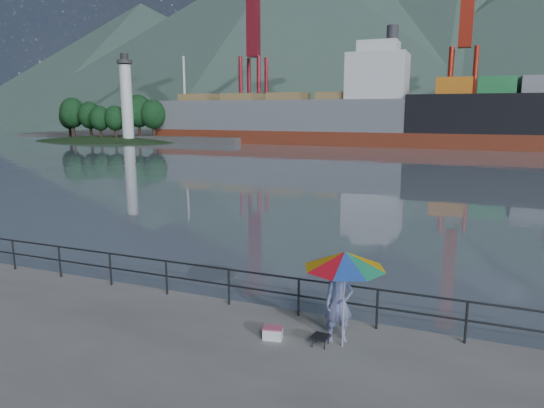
{
  "coord_description": "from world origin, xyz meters",
  "views": [
    {
      "loc": [
        6.76,
        -9.43,
        5.2
      ],
      "look_at": [
        0.53,
        6.0,
        2.0
      ],
      "focal_mm": 32.0,
      "sensor_mm": 36.0,
      "label": 1
    }
  ],
  "objects_px": {
    "fisherman": "(339,303)",
    "beach_umbrella": "(345,260)",
    "bulk_carrier": "(297,117)",
    "cooler_bag": "(273,334)"
  },
  "relations": [
    {
      "from": "fisherman",
      "to": "bulk_carrier",
      "type": "distance_m",
      "value": 72.74
    },
    {
      "from": "cooler_bag",
      "to": "bulk_carrier",
      "type": "xyz_separation_m",
      "value": [
        -23.23,
        68.87,
        4.06
      ]
    },
    {
      "from": "beach_umbrella",
      "to": "cooler_bag",
      "type": "xyz_separation_m",
      "value": [
        -1.59,
        -0.23,
        -1.9
      ]
    },
    {
      "from": "beach_umbrella",
      "to": "bulk_carrier",
      "type": "bearing_deg",
      "value": 109.88
    },
    {
      "from": "cooler_bag",
      "to": "beach_umbrella",
      "type": "bearing_deg",
      "value": -3.0
    },
    {
      "from": "cooler_bag",
      "to": "bulk_carrier",
      "type": "distance_m",
      "value": 72.79
    },
    {
      "from": "fisherman",
      "to": "bulk_carrier",
      "type": "xyz_separation_m",
      "value": [
        -24.65,
        68.35,
        3.29
      ]
    },
    {
      "from": "fisherman",
      "to": "beach_umbrella",
      "type": "bearing_deg",
      "value": -82.81
    },
    {
      "from": "cooler_bag",
      "to": "fisherman",
      "type": "bearing_deg",
      "value": 8.7
    },
    {
      "from": "beach_umbrella",
      "to": "cooler_bag",
      "type": "height_order",
      "value": "beach_umbrella"
    }
  ]
}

